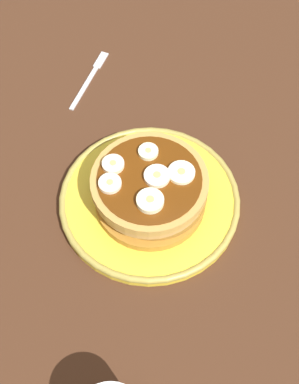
% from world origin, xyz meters
% --- Properties ---
extents(ground_plane, '(1.40, 1.40, 0.03)m').
position_xyz_m(ground_plane, '(0.00, 0.00, -0.01)').
color(ground_plane, '#422616').
extents(plate, '(0.25, 0.25, 0.02)m').
position_xyz_m(plate, '(0.00, 0.00, 0.01)').
color(plate, yellow).
rests_on(plate, ground_plane).
extents(pancake_stack, '(0.16, 0.16, 0.05)m').
position_xyz_m(pancake_stack, '(-0.00, 0.00, 0.04)').
color(pancake_stack, '#AC7326').
rests_on(pancake_stack, plate).
extents(banana_slice_0, '(0.03, 0.03, 0.01)m').
position_xyz_m(banana_slice_0, '(-0.01, -0.00, 0.07)').
color(banana_slice_0, '#F9E4C5').
rests_on(banana_slice_0, pancake_stack).
extents(banana_slice_1, '(0.03, 0.03, 0.01)m').
position_xyz_m(banana_slice_1, '(0.05, 0.00, 0.07)').
color(banana_slice_1, '#F4E2BE').
rests_on(banana_slice_1, pancake_stack).
extents(banana_slice_2, '(0.04, 0.04, 0.01)m').
position_xyz_m(banana_slice_2, '(-0.04, -0.00, 0.07)').
color(banana_slice_2, '#F8F3C5').
rests_on(banana_slice_2, pancake_stack).
extents(banana_slice_3, '(0.03, 0.03, 0.01)m').
position_xyz_m(banana_slice_3, '(0.04, -0.03, 0.07)').
color(banana_slice_3, '#FEE0B6').
rests_on(banana_slice_3, pancake_stack).
extents(banana_slice_4, '(0.04, 0.04, 0.01)m').
position_xyz_m(banana_slice_4, '(0.01, 0.04, 0.07)').
color(banana_slice_4, beige).
rests_on(banana_slice_4, pancake_stack).
extents(banana_slice_5, '(0.03, 0.03, 0.01)m').
position_xyz_m(banana_slice_5, '(-0.01, -0.04, 0.07)').
color(banana_slice_5, '#EFECB7').
rests_on(banana_slice_5, pancake_stack).
extents(fork, '(0.08, 0.12, 0.01)m').
position_xyz_m(fork, '(0.05, -0.25, 0.00)').
color(fork, silver).
rests_on(fork, ground_plane).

